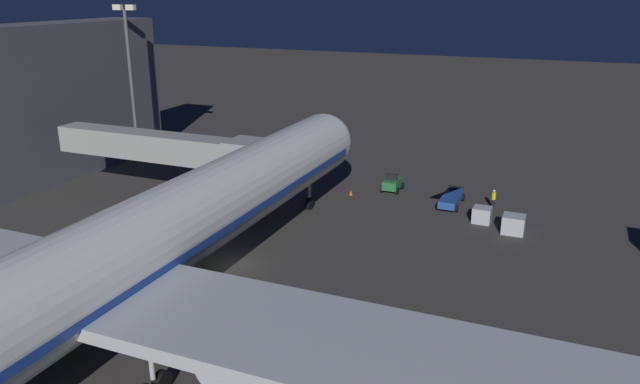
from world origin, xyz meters
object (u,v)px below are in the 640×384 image
Objects in this scene: jet_bridge at (173,149)px; ground_crew_near_nose_gear at (494,198)px; baggage_container_near_belt at (513,224)px; baggage_container_mid_row at (482,215)px; traffic_cone_nose_port at (351,192)px; traffic_cone_nose_starboard at (312,187)px; belt_loader at (451,197)px; apron_floodlight_mast at (131,75)px; airliner_at_gate at (107,267)px; pushback_tug at (392,184)px.

ground_crew_near_nose_gear is (-28.12, -11.52, -4.79)m from jet_bridge.
baggage_container_near_belt reaches higher than baggage_container_mid_row.
ground_crew_near_nose_gear reaches higher than traffic_cone_nose_port.
traffic_cone_nose_starboard is at bearing 4.71° from ground_crew_near_nose_gear.
belt_loader is 4.60× the size of baggage_container_near_belt.
apron_floodlight_mast is at bearing -39.58° from jet_bridge.
traffic_cone_nose_port is (-2.20, -32.52, -5.47)m from airliner_at_gate.
jet_bridge reaches higher than pushback_tug.
baggage_container_near_belt is at bearing -123.25° from airliner_at_gate.
pushback_tug reaches higher than baggage_container_mid_row.
traffic_cone_nose_starboard is (-9.76, -10.00, -5.57)m from jet_bridge.
jet_bridge is 2.61× the size of belt_loader.
airliner_at_gate is at bearing 127.10° from apron_floodlight_mast.
baggage_container_near_belt is at bearing 165.96° from traffic_cone_nose_port.
airliner_at_gate is at bearing 86.13° from traffic_cone_nose_port.
airliner_at_gate is 25.50m from jet_bridge.
airliner_at_gate is 37.97m from ground_crew_near_nose_gear.
baggage_container_mid_row is at bearing 174.76° from apron_floodlight_mast.
airliner_at_gate is 7.80× the size of belt_loader.
pushback_tug reaches higher than traffic_cone_nose_starboard.
baggage_container_mid_row is at bearing 171.78° from traffic_cone_nose_starboard.
belt_loader is at bearing -176.50° from traffic_cone_nose_starboard.
pushback_tug is 14.74m from baggage_container_near_belt.
airliner_at_gate is 121.26× the size of traffic_cone_nose_port.
ground_crew_near_nose_gear is at bearing -179.55° from apron_floodlight_mast.
baggage_container_mid_row is at bearing -165.01° from jet_bridge.
airliner_at_gate is at bearing 56.75° from baggage_container_near_belt.
ground_crew_near_nose_gear is at bearing -66.29° from baggage_container_near_belt.
pushback_tug is at bearing -99.13° from airliner_at_gate.
baggage_container_mid_row is at bearing 169.16° from traffic_cone_nose_port.
pushback_tug is at bearing -29.10° from baggage_container_mid_row.
apron_floodlight_mast is 42.75m from ground_crew_near_nose_gear.
jet_bridge is at bearing 45.71° from traffic_cone_nose_starboard.
jet_bridge is 22.51m from pushback_tug.
pushback_tug is 0.32× the size of belt_loader.
airliner_at_gate is 36.30m from pushback_tug.
baggage_container_mid_row is (-15.72, -29.93, -5.03)m from airliner_at_gate.
jet_bridge is at bearing 14.99° from baggage_container_mid_row.
baggage_container_mid_row is 2.90× the size of traffic_cone_nose_starboard.
jet_bridge reaches higher than ground_crew_near_nose_gear.
jet_bridge reaches higher than baggage_container_mid_row.
airliner_at_gate is at bearing 93.87° from traffic_cone_nose_starboard.
baggage_container_near_belt is (-12.92, 7.09, 0.01)m from pushback_tug.
baggage_container_near_belt reaches higher than traffic_cone_nose_port.
belt_loader is at bearing 9.17° from ground_crew_near_nose_gear.
belt_loader reaches higher than traffic_cone_nose_port.
apron_floodlight_mast reaches higher than belt_loader.
jet_bridge is 12.01× the size of baggage_container_near_belt.
baggage_container_near_belt is at bearing -169.09° from jet_bridge.
apron_floodlight_mast is at bearing -2.92° from traffic_cone_nose_starboard.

